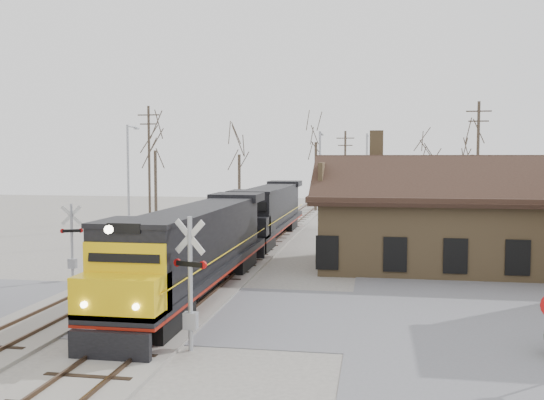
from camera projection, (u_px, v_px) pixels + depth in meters
The scene contains 20 objects.
ground at pixel (178, 310), 24.91m from camera, with size 140.00×140.00×0.00m, color #A39E93.
road at pixel (178, 310), 24.91m from camera, with size 60.00×9.00×0.03m, color slate.
track_main at pixel (251, 253), 39.66m from camera, with size 3.40×90.00×0.24m.
track_siding at pixel (185, 251), 40.41m from camera, with size 3.40×90.00×0.24m.
depot at pixel (446, 225), 34.55m from camera, with size 15.20×9.31×7.90m.
locomotive_lead at pixel (194, 249), 27.02m from camera, with size 2.82×18.89×4.19m.
locomotive_trailing at pixel (268, 212), 45.87m from camera, with size 2.82×18.89×3.97m.
crossbuck_near at pixel (190, 289), 19.58m from camera, with size 1.22×0.43×4.39m.
crossbuck_far at pixel (72, 245), 30.78m from camera, with size 1.07×0.52×3.95m.
streetlight_a at pixel (129, 177), 43.80m from camera, with size 0.25×2.04×8.64m.
streetlight_b at pixel (320, 178), 47.03m from camera, with size 0.25×2.04×8.31m.
streetlight_c at pixel (367, 174), 55.68m from camera, with size 0.25×2.04×8.50m.
utility_pole_a at pixel (149, 165), 53.97m from camera, with size 2.00×0.24×10.86m.
utility_pole_b at pixel (345, 171), 67.30m from camera, with size 2.00×0.24×9.24m.
utility_pole_c at pixel (478, 165), 49.21m from camera, with size 2.00×0.24×10.83m.
tree_a at pixel (155, 139), 59.55m from camera, with size 4.66×4.66×11.42m.
tree_b at pixel (239, 144), 64.70m from camera, with size 4.42×4.42×10.82m.
tree_c at pixel (316, 131), 70.22m from camera, with size 5.39×5.39×13.21m.
tree_d at pixel (427, 151), 63.32m from camera, with size 3.99×3.99×9.78m.
tree_e at pixel (473, 144), 58.96m from camera, with size 4.39×4.39×10.75m.
Camera 1 is at (7.91, -23.55, 6.27)m, focal length 40.00 mm.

